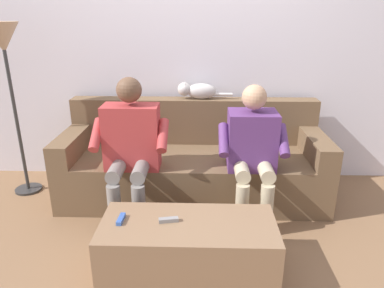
{
  "coord_description": "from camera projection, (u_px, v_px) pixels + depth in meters",
  "views": [
    {
      "loc": [
        -0.08,
        2.82,
        1.57
      ],
      "look_at": [
        0.0,
        0.18,
        0.6
      ],
      "focal_mm": 33.44,
      "sensor_mm": 36.0,
      "label": 1
    }
  ],
  "objects": [
    {
      "name": "ground_plane",
      "position": [
        190.0,
        240.0,
        2.63
      ],
      "size": [
        8.0,
        8.0,
        0.0
      ],
      "primitive_type": "plane",
      "color": "#846042"
    },
    {
      "name": "cat_on_backrest",
      "position": [
        197.0,
        91.0,
        3.27
      ],
      "size": [
        0.5,
        0.13,
        0.16
      ],
      "color": "silver",
      "rests_on": "couch"
    },
    {
      "name": "back_wall",
      "position": [
        195.0,
        54.0,
        3.33
      ],
      "size": [
        5.16,
        0.06,
        2.42
      ],
      "primitive_type": "cube",
      "color": "silver",
      "rests_on": "ground"
    },
    {
      "name": "remote_gray",
      "position": [
        169.0,
        220.0,
        2.21
      ],
      "size": [
        0.13,
        0.06,
        0.03
      ],
      "primitive_type": "cube",
      "rotation": [
        0.0,
        0.0,
        0.19
      ],
      "color": "gray",
      "rests_on": "coffee_table"
    },
    {
      "name": "floor_lamp",
      "position": [
        4.0,
        51.0,
        2.93
      ],
      "size": [
        0.29,
        0.29,
        1.51
      ],
      "color": "#2D2D2D",
      "rests_on": "ground"
    },
    {
      "name": "person_left_seated",
      "position": [
        252.0,
        146.0,
        2.76
      ],
      "size": [
        0.53,
        0.52,
        1.07
      ],
      "color": "#5B3370",
      "rests_on": "ground"
    },
    {
      "name": "person_right_seated",
      "position": [
        131.0,
        143.0,
        2.74
      ],
      "size": [
        0.58,
        0.49,
        1.13
      ],
      "color": "#B23838",
      "rests_on": "ground"
    },
    {
      "name": "remote_blue",
      "position": [
        121.0,
        219.0,
        2.22
      ],
      "size": [
        0.04,
        0.12,
        0.03
      ],
      "primitive_type": "cube",
      "rotation": [
        0.0,
        0.0,
        4.67
      ],
      "color": "#3860B7",
      "rests_on": "coffee_table"
    },
    {
      "name": "coffee_table",
      "position": [
        188.0,
        247.0,
        2.26
      ],
      "size": [
        1.09,
        0.49,
        0.35
      ],
      "color": "#8C6B4C",
      "rests_on": "ground"
    },
    {
      "name": "couch",
      "position": [
        193.0,
        164.0,
        3.23
      ],
      "size": [
        2.27,
        0.82,
        0.83
      ],
      "color": "brown",
      "rests_on": "ground"
    }
  ]
}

